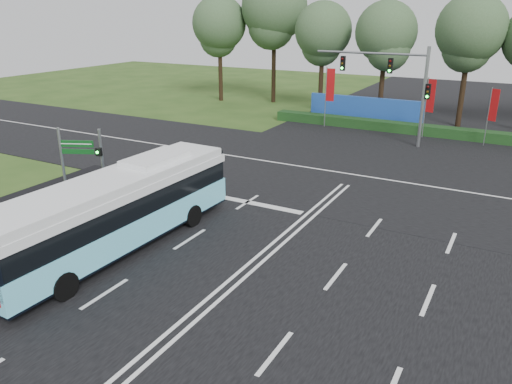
% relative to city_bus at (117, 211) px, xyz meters
% --- Properties ---
extents(ground, '(120.00, 120.00, 0.00)m').
position_rel_city_bus_xyz_m(ground, '(5.29, 2.07, -1.71)').
color(ground, '#294717').
rests_on(ground, ground).
extents(road_main, '(20.00, 120.00, 0.04)m').
position_rel_city_bus_xyz_m(road_main, '(5.29, 2.07, -1.69)').
color(road_main, black).
rests_on(road_main, ground).
extents(road_cross, '(120.00, 14.00, 0.05)m').
position_rel_city_bus_xyz_m(road_cross, '(5.29, 14.07, -1.69)').
color(road_cross, black).
rests_on(road_cross, ground).
extents(kerb_strip, '(0.25, 18.00, 0.12)m').
position_rel_city_bus_xyz_m(kerb_strip, '(-4.81, -0.93, -1.65)').
color(kerb_strip, gray).
rests_on(kerb_strip, ground).
extents(city_bus, '(2.83, 11.92, 3.40)m').
position_rel_city_bus_xyz_m(city_bus, '(0.00, 0.00, 0.00)').
color(city_bus, '#6EE0FF').
rests_on(city_bus, ground).
extents(pedestrian_signal, '(0.33, 0.43, 3.64)m').
position_rel_city_bus_xyz_m(pedestrian_signal, '(-5.01, 4.22, 0.28)').
color(pedestrian_signal, gray).
rests_on(pedestrian_signal, ground).
extents(street_sign, '(1.52, 0.74, 4.22)m').
position_rel_city_bus_xyz_m(street_sign, '(-4.63, 1.89, 0.93)').
color(street_sign, gray).
rests_on(street_sign, ground).
extents(banner_flag_left, '(0.73, 0.12, 4.95)m').
position_rel_city_bus_xyz_m(banner_flag_left, '(-0.82, 25.62, 1.50)').
color(banner_flag_left, gray).
rests_on(banner_flag_left, ground).
extents(banner_flag_mid, '(0.66, 0.24, 4.59)m').
position_rel_city_bus_xyz_m(banner_flag_mid, '(7.19, 25.54, 1.28)').
color(banner_flag_mid, gray).
rests_on(banner_flag_mid, ground).
extents(banner_flag_right, '(0.58, 0.29, 4.22)m').
position_rel_city_bus_xyz_m(banner_flag_right, '(11.59, 25.17, 1.05)').
color(banner_flag_right, gray).
rests_on(banner_flag_right, ground).
extents(traffic_light_gantry, '(8.41, 0.28, 7.00)m').
position_rel_city_bus_xyz_m(traffic_light_gantry, '(5.50, 22.57, 2.95)').
color(traffic_light_gantry, gray).
rests_on(traffic_light_gantry, ground).
extents(hedge, '(22.00, 1.20, 0.80)m').
position_rel_city_bus_xyz_m(hedge, '(5.29, 26.57, -1.31)').
color(hedge, '#133515').
rests_on(hedge, ground).
extents(blue_hoarding, '(10.00, 0.30, 2.20)m').
position_rel_city_bus_xyz_m(blue_hoarding, '(1.29, 29.07, -0.61)').
color(blue_hoarding, '#1F4CA9').
rests_on(blue_hoarding, ground).
extents(eucalyptus_row, '(47.33, 9.31, 12.91)m').
position_rel_city_bus_xyz_m(eucalyptus_row, '(4.78, 32.66, 6.58)').
color(eucalyptus_row, black).
rests_on(eucalyptus_row, ground).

